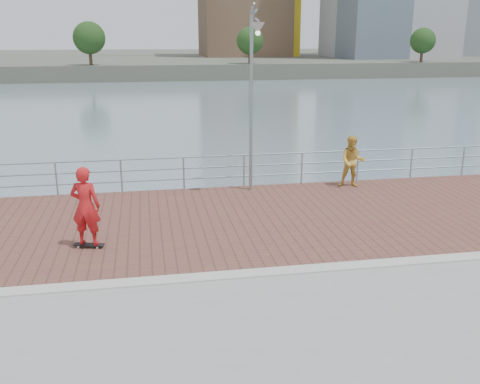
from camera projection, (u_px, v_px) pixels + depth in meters
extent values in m
plane|color=slate|center=(255.00, 355.00, 12.21)|extent=(400.00, 400.00, 0.00)
cube|color=brown|center=(230.00, 220.00, 15.04)|extent=(40.00, 6.80, 0.02)
cube|color=#B7B5AD|center=(256.00, 273.00, 11.63)|extent=(40.00, 0.40, 0.06)
cube|color=#4C5142|center=(151.00, 60.00, 127.52)|extent=(320.00, 95.00, 2.50)
cylinder|color=#8C9EA8|center=(56.00, 179.00, 17.23)|extent=(0.06, 0.06, 1.10)
cylinder|color=#8C9EA8|center=(121.00, 176.00, 17.57)|extent=(0.06, 0.06, 1.10)
cylinder|color=#8C9EA8|center=(184.00, 173.00, 17.92)|extent=(0.06, 0.06, 1.10)
cylinder|color=#8C9EA8|center=(244.00, 171.00, 18.27)|extent=(0.06, 0.06, 1.10)
cylinder|color=#8C9EA8|center=(302.00, 168.00, 18.61)|extent=(0.06, 0.06, 1.10)
cylinder|color=#8C9EA8|center=(357.00, 166.00, 18.96)|extent=(0.06, 0.06, 1.10)
cylinder|color=#8C9EA8|center=(411.00, 164.00, 19.30)|extent=(0.06, 0.06, 1.10)
cylinder|color=#8C9EA8|center=(463.00, 161.00, 19.65)|extent=(0.06, 0.06, 1.10)
cylinder|color=#8C9EA8|center=(214.00, 156.00, 17.94)|extent=(39.00, 0.05, 0.05)
cylinder|color=#8C9EA8|center=(214.00, 167.00, 18.04)|extent=(39.00, 0.05, 0.05)
cylinder|color=#8C9EA8|center=(214.00, 177.00, 18.15)|extent=(39.00, 0.05, 0.05)
cylinder|color=gray|center=(251.00, 106.00, 17.18)|extent=(0.11, 0.11, 5.63)
cylinder|color=gray|center=(255.00, 13.00, 15.94)|extent=(0.07, 0.94, 0.07)
cone|color=#B2B2AD|center=(258.00, 20.00, 15.55)|extent=(0.41, 0.41, 0.33)
cube|color=black|center=(89.00, 245.00, 13.07)|extent=(0.77, 0.39, 0.03)
cylinder|color=beige|center=(78.00, 247.00, 13.04)|extent=(0.07, 0.05, 0.06)
cylinder|color=beige|center=(97.00, 248.00, 12.99)|extent=(0.07, 0.05, 0.06)
cylinder|color=beige|center=(81.00, 245.00, 13.17)|extent=(0.07, 0.05, 0.06)
cylinder|color=beige|center=(99.00, 245.00, 13.12)|extent=(0.07, 0.05, 0.06)
imported|color=red|center=(86.00, 206.00, 12.79)|extent=(0.81, 0.64, 1.95)
imported|color=gold|center=(352.00, 162.00, 18.08)|extent=(1.01, 0.89, 1.76)
cylinder|color=#473323|center=(90.00, 53.00, 81.98)|extent=(0.50, 0.50, 3.79)
sphere|color=#193814|center=(89.00, 38.00, 81.37)|extent=(4.88, 4.88, 4.88)
cylinder|color=#473323|center=(250.00, 53.00, 86.25)|extent=(0.50, 0.50, 3.37)
sphere|color=#193814|center=(250.00, 41.00, 85.71)|extent=(4.33, 4.33, 4.33)
cylinder|color=#473323|center=(422.00, 52.00, 91.32)|extent=(0.50, 0.50, 3.32)
sphere|color=#193814|center=(423.00, 41.00, 90.78)|extent=(4.27, 4.27, 4.27)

